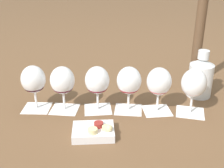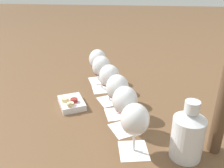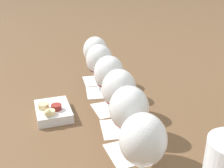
# 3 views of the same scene
# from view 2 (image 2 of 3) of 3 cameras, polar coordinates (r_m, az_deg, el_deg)

# --- Properties ---
(ground_plane) EXTENTS (8.00, 8.00, 0.00)m
(ground_plane) POSITION_cam_2_polar(r_m,az_deg,el_deg) (1.12, -0.07, -5.41)
(ground_plane) COLOR brown
(tasting_card_0) EXTENTS (0.13, 0.12, 0.00)m
(tasting_card_0) POSITION_cam_2_polar(r_m,az_deg,el_deg) (0.87, 5.19, -15.63)
(tasting_card_0) COLOR white
(tasting_card_0) RESTS_ON ground_plane
(tasting_card_1) EXTENTS (0.15, 0.14, 0.00)m
(tasting_card_1) POSITION_cam_2_polar(r_m,az_deg,el_deg) (0.97, 2.96, -10.67)
(tasting_card_1) COLOR white
(tasting_card_1) RESTS_ON ground_plane
(tasting_card_2) EXTENTS (0.14, 0.13, 0.00)m
(tasting_card_2) POSITION_cam_2_polar(r_m,az_deg,el_deg) (1.06, 1.22, -7.11)
(tasting_card_2) COLOR white
(tasting_card_2) RESTS_ON ground_plane
(tasting_card_3) EXTENTS (0.15, 0.14, 0.00)m
(tasting_card_3) POSITION_cam_2_polar(r_m,az_deg,el_deg) (1.17, -0.60, -3.99)
(tasting_card_3) COLOR white
(tasting_card_3) RESTS_ON ground_plane
(tasting_card_4) EXTENTS (0.13, 0.13, 0.00)m
(tasting_card_4) POSITION_cam_2_polar(r_m,az_deg,el_deg) (1.28, -2.43, -1.18)
(tasting_card_4) COLOR white
(tasting_card_4) RESTS_ON ground_plane
(tasting_card_5) EXTENTS (0.14, 0.13, 0.00)m
(tasting_card_5) POSITION_cam_2_polar(r_m,az_deg,el_deg) (1.39, -3.34, 0.90)
(tasting_card_5) COLOR white
(tasting_card_5) RESTS_ON ground_plane
(wine_glass_0) EXTENTS (0.10, 0.10, 0.18)m
(wine_glass_0) POSITION_cam_2_polar(r_m,az_deg,el_deg) (0.79, 5.53, -8.92)
(wine_glass_0) COLOR white
(wine_glass_0) RESTS_ON tasting_card_0
(wine_glass_1) EXTENTS (0.10, 0.10, 0.18)m
(wine_glass_1) POSITION_cam_2_polar(r_m,az_deg,el_deg) (0.90, 3.13, -4.36)
(wine_glass_1) COLOR white
(wine_glass_1) RESTS_ON tasting_card_1
(wine_glass_2) EXTENTS (0.10, 0.10, 0.18)m
(wine_glass_2) POSITION_cam_2_polar(r_m,az_deg,el_deg) (1.00, 1.28, -1.19)
(wine_glass_2) COLOR white
(wine_glass_2) RESTS_ON tasting_card_2
(wine_glass_3) EXTENTS (0.10, 0.10, 0.18)m
(wine_glass_3) POSITION_cam_2_polar(r_m,az_deg,el_deg) (1.11, -0.63, 1.53)
(wine_glass_3) COLOR white
(wine_glass_3) RESTS_ON tasting_card_3
(wine_glass_4) EXTENTS (0.10, 0.10, 0.18)m
(wine_glass_4) POSITION_cam_2_polar(r_m,az_deg,el_deg) (1.23, -2.53, 3.92)
(wine_glass_4) COLOR white
(wine_glass_4) RESTS_ON tasting_card_4
(wine_glass_5) EXTENTS (0.10, 0.10, 0.18)m
(wine_glass_5) POSITION_cam_2_polar(r_m,az_deg,el_deg) (1.34, -3.47, 5.67)
(wine_glass_5) COLOR white
(wine_glass_5) RESTS_ON tasting_card_5
(ceramic_vase) EXTENTS (0.11, 0.11, 0.21)m
(ceramic_vase) POSITION_cam_2_polar(r_m,az_deg,el_deg) (0.83, 17.78, -11.32)
(ceramic_vase) COLOR silver
(ceramic_vase) RESTS_ON ground_plane
(snack_dish) EXTENTS (0.18, 0.16, 0.05)m
(snack_dish) POSITION_cam_2_polar(r_m,az_deg,el_deg) (1.13, -9.76, -4.50)
(snack_dish) COLOR silver
(snack_dish) RESTS_ON ground_plane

